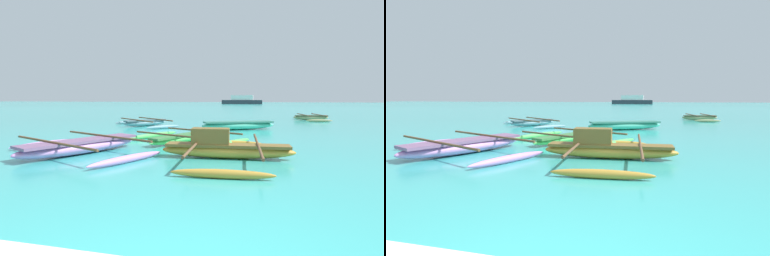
# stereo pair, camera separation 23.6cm
# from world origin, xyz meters

# --- Properties ---
(moored_boat_0) EXTENTS (5.10, 4.10, 0.48)m
(moored_boat_0) POSITION_xyz_m (-4.73, 6.41, 0.23)
(moored_boat_0) COLOR #D089CD
(moored_boat_0) RESTS_ON ground_plane
(moored_boat_1) EXTENTS (4.01, 2.48, 0.45)m
(moored_boat_1) POSITION_xyz_m (-0.61, 14.47, 0.25)
(moored_boat_1) COLOR #4DC9A6
(moored_boat_1) RESTS_ON ground_plane
(moored_boat_2) EXTENTS (4.65, 4.35, 0.43)m
(moored_boat_2) POSITION_xyz_m (-6.27, 15.29, 0.20)
(moored_boat_2) COLOR #6F9DAB
(moored_boat_2) RESTS_ON ground_plane
(moored_boat_3) EXTENTS (4.81, 4.28, 0.37)m
(moored_boat_3) POSITION_xyz_m (-2.17, 9.62, 0.17)
(moored_boat_3) COLOR #5BCE5D
(moored_boat_3) RESTS_ON ground_plane
(moored_boat_4) EXTENTS (3.79, 4.70, 0.85)m
(moored_boat_4) POSITION_xyz_m (-0.37, 6.71, 0.28)
(moored_boat_4) COLOR gold
(moored_boat_4) RESTS_ON ground_plane
(moored_boat_5) EXTENTS (2.61, 4.23, 0.43)m
(moored_boat_5) POSITION_xyz_m (4.26, 22.81, 0.20)
(moored_boat_5) COLOR #969D69
(moored_boat_5) RESTS_ON ground_plane
(distant_ferry) EXTENTS (10.94, 2.41, 2.41)m
(distant_ferry) POSITION_xyz_m (-5.12, 82.32, 0.98)
(distant_ferry) COLOR #2D333D
(distant_ferry) RESTS_ON ground_plane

